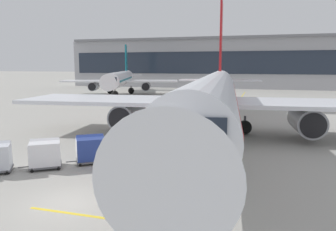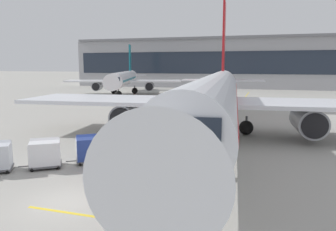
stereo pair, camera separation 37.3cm
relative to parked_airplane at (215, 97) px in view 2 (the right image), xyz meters
name	(u,v)px [view 2 (the right image)]	position (x,y,z in m)	size (l,w,h in m)	color
ground_plane	(64,202)	(-4.61, -17.84, -3.77)	(600.00, 600.00, 0.00)	#9E9B93
parked_airplane	(215,97)	(0.00, 0.00, 0.00)	(38.27, 48.66, 16.07)	silver
belt_loader	(135,145)	(-4.53, -8.91, -2.93)	(5.03, 4.24, 2.86)	#A3A8B2
baggage_cart_lead	(91,148)	(-6.84, -11.38, -2.77)	(2.70, 2.45, 1.91)	#515156
baggage_cart_second	(45,153)	(-9.12, -13.32, -2.77)	(2.70, 2.45, 1.91)	#515156
ground_crew_by_loader	(134,146)	(-4.18, -9.99, -2.77)	(0.54, 0.37, 1.74)	#333847
ground_crew_by_carts	(87,148)	(-7.12, -11.37, -2.77)	(0.41, 0.49, 1.74)	#333847
safety_cone_engine_keepout	(140,127)	(-7.77, 0.23, -3.39)	(0.69, 0.69, 0.78)	black
apron_guidance_line_lead_in	(214,137)	(0.16, -0.87, -3.77)	(0.20, 110.00, 0.01)	yellow
apron_guidance_line_stop_bar	(146,224)	(0.08, -18.78, -3.77)	(12.00, 0.20, 0.01)	yellow
terminal_building	(269,63)	(4.56, 75.59, 3.65)	(119.85, 22.52, 14.95)	#939399
distant_airplane	(124,79)	(-27.87, 39.90, -0.29)	(27.23, 34.82, 12.31)	white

